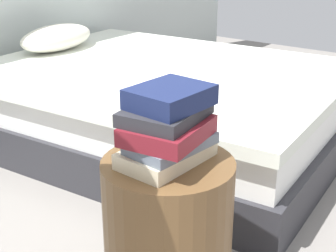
{
  "coord_description": "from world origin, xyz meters",
  "views": [
    {
      "loc": [
        -1.06,
        -0.79,
        1.17
      ],
      "look_at": [
        0.0,
        0.0,
        0.65
      ],
      "focal_mm": 52.54,
      "sensor_mm": 36.0,
      "label": 1
    }
  ],
  "objects_px": {
    "bed": "(160,104)",
    "book_slate": "(172,143)",
    "book_cream": "(167,154)",
    "book_navy": "(170,97)",
    "book_maroon": "(168,130)",
    "book_charcoal": "(165,113)",
    "side_table": "(168,237)"
  },
  "relations": [
    {
      "from": "bed",
      "to": "book_slate",
      "type": "relative_size",
      "value": 8.16
    },
    {
      "from": "book_cream",
      "to": "book_navy",
      "type": "relative_size",
      "value": 1.28
    },
    {
      "from": "bed",
      "to": "book_maroon",
      "type": "height_order",
      "value": "book_maroon"
    },
    {
      "from": "bed",
      "to": "book_maroon",
      "type": "xyz_separation_m",
      "value": [
        -1.09,
        -0.87,
        0.4
      ]
    },
    {
      "from": "book_charcoal",
      "to": "book_cream",
      "type": "bearing_deg",
      "value": -44.28
    },
    {
      "from": "book_maroon",
      "to": "book_charcoal",
      "type": "relative_size",
      "value": 1.0
    },
    {
      "from": "side_table",
      "to": "book_cream",
      "type": "height_order",
      "value": "book_cream"
    },
    {
      "from": "side_table",
      "to": "book_slate",
      "type": "relative_size",
      "value": 2.05
    },
    {
      "from": "side_table",
      "to": "book_cream",
      "type": "distance_m",
      "value": 0.29
    },
    {
      "from": "book_slate",
      "to": "book_navy",
      "type": "distance_m",
      "value": 0.14
    },
    {
      "from": "book_slate",
      "to": "book_maroon",
      "type": "height_order",
      "value": "book_maroon"
    },
    {
      "from": "side_table",
      "to": "book_charcoal",
      "type": "height_order",
      "value": "book_charcoal"
    },
    {
      "from": "bed",
      "to": "book_cream",
      "type": "relative_size",
      "value": 7.46
    },
    {
      "from": "book_cream",
      "to": "book_slate",
      "type": "xyz_separation_m",
      "value": [
        0.0,
        -0.02,
        0.04
      ]
    },
    {
      "from": "bed",
      "to": "book_navy",
      "type": "xyz_separation_m",
      "value": [
        -1.07,
        -0.86,
        0.5
      ]
    },
    {
      "from": "book_navy",
      "to": "bed",
      "type": "bearing_deg",
      "value": 42.3
    },
    {
      "from": "book_cream",
      "to": "book_charcoal",
      "type": "bearing_deg",
      "value": 145.49
    },
    {
      "from": "book_maroon",
      "to": "book_cream",
      "type": "bearing_deg",
      "value": 35.59
    },
    {
      "from": "bed",
      "to": "side_table",
      "type": "relative_size",
      "value": 3.98
    },
    {
      "from": "side_table",
      "to": "book_navy",
      "type": "relative_size",
      "value": 2.39
    },
    {
      "from": "bed",
      "to": "book_charcoal",
      "type": "bearing_deg",
      "value": -146.07
    },
    {
      "from": "book_cream",
      "to": "side_table",
      "type": "bearing_deg",
      "value": -115.74
    },
    {
      "from": "book_slate",
      "to": "book_maroon",
      "type": "bearing_deg",
      "value": 170.0
    },
    {
      "from": "bed",
      "to": "book_navy",
      "type": "distance_m",
      "value": 1.46
    },
    {
      "from": "side_table",
      "to": "book_slate",
      "type": "distance_m",
      "value": 0.33
    },
    {
      "from": "side_table",
      "to": "book_cream",
      "type": "relative_size",
      "value": 1.88
    },
    {
      "from": "book_cream",
      "to": "book_slate",
      "type": "relative_size",
      "value": 1.09
    },
    {
      "from": "book_slate",
      "to": "bed",
      "type": "bearing_deg",
      "value": 44.78
    },
    {
      "from": "bed",
      "to": "book_maroon",
      "type": "bearing_deg",
      "value": -145.78
    },
    {
      "from": "book_slate",
      "to": "book_maroon",
      "type": "xyz_separation_m",
      "value": [
        -0.01,
        0.0,
        0.04
      ]
    },
    {
      "from": "side_table",
      "to": "book_navy",
      "type": "distance_m",
      "value": 0.47
    },
    {
      "from": "bed",
      "to": "side_table",
      "type": "height_order",
      "value": "bed"
    }
  ]
}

